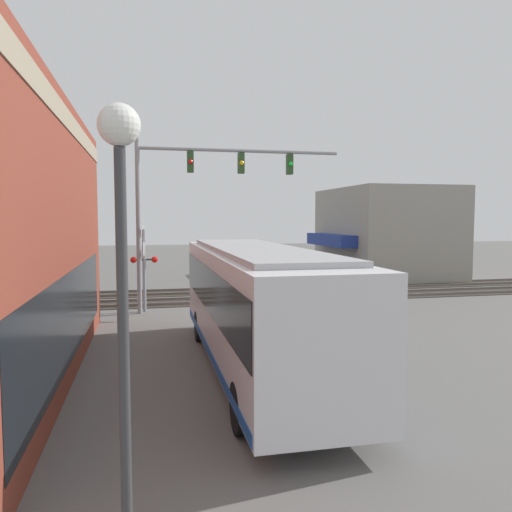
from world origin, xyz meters
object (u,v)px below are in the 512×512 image
Objects in this scene: city_bus at (255,302)px; streetlamp at (123,311)px; pedestrian_near_bus at (299,315)px; parked_car_white at (224,266)px; crossing_signal at (144,260)px; parked_car_black at (287,275)px.

city_bus is 8.36m from streetlamp.
streetlamp is 12.04m from pedestrian_near_bus.
city_bus is 22.64m from parked_car_white.
crossing_signal reaches higher than parked_car_black.
crossing_signal is 16.99m from streetlamp.
streetlamp is 1.24× the size of parked_car_black.
streetlamp is (-16.97, 0.15, 0.84)m from crossing_signal.
parked_car_white is (13.14, -5.55, -1.66)m from crossing_signal.
parked_car_white is 2.87× the size of pedestrian_near_bus.
streetlamp is 3.20× the size of pedestrian_near_bus.
crossing_signal is 10.68m from parked_car_black.
parked_car_white is (22.46, -2.60, -1.21)m from city_bus.
streetlamp reaches higher than pedestrian_near_bus.
parked_car_black reaches higher than parked_car_white.
parked_car_white is at bearing -1.29° from pedestrian_near_bus.
pedestrian_near_bus reaches higher than parked_car_white.
city_bus is 2.42× the size of parked_car_white.
crossing_signal is 0.72× the size of streetlamp.
city_bus is 6.93× the size of pedestrian_near_bus.
city_bus reaches higher than pedestrian_near_bus.
pedestrian_near_bus is at bearing -36.44° from city_bus.
streetlamp reaches higher than parked_car_black.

